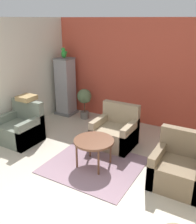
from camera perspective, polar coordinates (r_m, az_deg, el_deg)
name	(u,v)px	position (r m, az deg, el deg)	size (l,w,h in m)	color
ground_plane	(27,217)	(3.74, -15.87, -22.06)	(20.00, 20.00, 0.00)	beige
wall_back_accent	(138,73)	(6.14, 9.12, 8.83)	(4.56, 0.06, 2.51)	#C64C38
wall_left	(9,78)	(5.86, -19.60, 7.34)	(0.06, 3.80, 2.51)	beige
area_rug	(94,165)	(4.60, -0.92, -12.01)	(1.62, 1.46, 0.01)	gray
coffee_table	(94,142)	(4.37, -0.95, -6.94)	(0.71, 0.71, 0.51)	brown
armchair_left	(21,129)	(5.57, -17.28, -3.69)	(0.80, 0.73, 0.85)	slate
armchair_right	(179,169)	(4.20, 18.11, -12.28)	(0.80, 0.73, 0.85)	#7A664C
armchair_middle	(115,133)	(5.16, 3.95, -4.75)	(0.80, 0.73, 0.85)	#9E896B
birdcage	(65,87)	(6.79, -7.44, 5.67)	(0.49, 0.49, 1.53)	slate
parrot	(64,53)	(6.62, -7.80, 13.19)	(0.12, 0.22, 0.27)	green
potted_plant	(84,99)	(6.46, -3.16, 3.05)	(0.41, 0.37, 0.80)	#66605B
throw_pillow	(27,98)	(5.52, -16.02, 3.13)	(0.34, 0.34, 0.10)	tan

